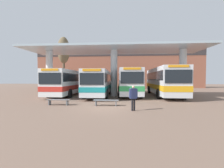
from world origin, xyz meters
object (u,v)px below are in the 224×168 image
object	(u,v)px
transit_bus_far_right_bay	(163,81)
waiting_bench_mid_platform	(58,101)
transit_bus_center_bay	(99,82)
poplar_tree_behind_left	(64,51)
waiting_bench_near_pillar	(106,101)
pedestrian_waiting	(133,95)
transit_bus_left_bay	(70,82)
transit_bus_right_bay	(128,81)
parked_car_street	(129,84)

from	to	relation	value
transit_bus_far_right_bay	waiting_bench_mid_platform	xyz separation A→B (m)	(-10.30, -7.49, -1.57)
transit_bus_center_bay	poplar_tree_behind_left	xyz separation A→B (m)	(-8.13, 8.79, 5.56)
transit_bus_center_bay	waiting_bench_near_pillar	xyz separation A→B (m)	(1.64, -6.89, -1.38)
pedestrian_waiting	poplar_tree_behind_left	distance (m)	21.94
waiting_bench_near_pillar	transit_bus_left_bay	bearing A→B (deg)	126.60
pedestrian_waiting	waiting_bench_near_pillar	bearing A→B (deg)	118.69
waiting_bench_near_pillar	waiting_bench_mid_platform	bearing A→B (deg)	180.00
pedestrian_waiting	poplar_tree_behind_left	world-z (taller)	poplar_tree_behind_left
transit_bus_far_right_bay	pedestrian_waiting	world-z (taller)	transit_bus_far_right_bay
waiting_bench_mid_platform	transit_bus_left_bay	bearing A→B (deg)	103.75
transit_bus_right_bay	poplar_tree_behind_left	distance (m)	15.04
transit_bus_center_bay	poplar_tree_behind_left	size ratio (longest dim) A/B	1.03
poplar_tree_behind_left	parked_car_street	world-z (taller)	poplar_tree_behind_left
transit_bus_far_right_bay	poplar_tree_behind_left	size ratio (longest dim) A/B	1.07
transit_bus_left_bay	transit_bus_center_bay	size ratio (longest dim) A/B	1.06
transit_bus_left_bay	transit_bus_far_right_bay	size ratio (longest dim) A/B	1.02
transit_bus_right_bay	parked_car_street	bearing A→B (deg)	-95.27
waiting_bench_near_pillar	parked_car_street	world-z (taller)	parked_car_street
waiting_bench_mid_platform	parked_car_street	distance (m)	21.14
waiting_bench_near_pillar	parked_car_street	distance (m)	20.27
waiting_bench_near_pillar	poplar_tree_behind_left	bearing A→B (deg)	121.93
transit_bus_far_right_bay	waiting_bench_near_pillar	size ratio (longest dim) A/B	5.35
transit_bus_right_bay	waiting_bench_mid_platform	xyz separation A→B (m)	(-5.93, -8.14, -1.48)
waiting_bench_mid_platform	waiting_bench_near_pillar	bearing A→B (deg)	0.00
transit_bus_center_bay	parked_car_street	size ratio (longest dim) A/B	2.43
poplar_tree_behind_left	parked_car_street	bearing A→B (deg)	19.45
transit_bus_left_bay	waiting_bench_mid_platform	world-z (taller)	transit_bus_left_bay
transit_bus_right_bay	pedestrian_waiting	world-z (taller)	transit_bus_right_bay
pedestrian_waiting	parked_car_street	world-z (taller)	parked_car_street
transit_bus_right_bay	parked_car_street	xyz separation A→B (m)	(0.65, 11.94, -0.85)
transit_bus_left_bay	transit_bus_far_right_bay	world-z (taller)	transit_bus_far_right_bay
transit_bus_right_bay	transit_bus_far_right_bay	size ratio (longest dim) A/B	0.98
transit_bus_far_right_bay	poplar_tree_behind_left	distance (m)	18.92
waiting_bench_mid_platform	poplar_tree_behind_left	size ratio (longest dim) A/B	0.19
transit_bus_center_bay	waiting_bench_near_pillar	world-z (taller)	transit_bus_center_bay
transit_bus_center_bay	waiting_bench_mid_platform	bearing A→B (deg)	70.70
parked_car_street	waiting_bench_mid_platform	bearing A→B (deg)	-111.19
transit_bus_center_bay	poplar_tree_behind_left	world-z (taller)	poplar_tree_behind_left
transit_bus_right_bay	waiting_bench_near_pillar	distance (m)	8.53
transit_bus_left_bay	poplar_tree_behind_left	world-z (taller)	poplar_tree_behind_left
transit_bus_center_bay	pedestrian_waiting	xyz separation A→B (m)	(3.68, -8.61, -0.71)
waiting_bench_near_pillar	waiting_bench_mid_platform	xyz separation A→B (m)	(-3.89, 0.00, -0.00)
waiting_bench_mid_platform	parked_car_street	world-z (taller)	parked_car_street
transit_bus_left_bay	waiting_bench_mid_platform	bearing A→B (deg)	103.93
waiting_bench_near_pillar	transit_bus_right_bay	bearing A→B (deg)	75.95
waiting_bench_near_pillar	poplar_tree_behind_left	distance (m)	19.74
transit_bus_center_bay	pedestrian_waiting	size ratio (longest dim) A/B	6.07
waiting_bench_near_pillar	poplar_tree_behind_left	xyz separation A→B (m)	(-9.77, 15.68, 6.95)
waiting_bench_near_pillar	waiting_bench_mid_platform	size ratio (longest dim) A/B	1.08
transit_bus_left_bay	waiting_bench_mid_platform	size ratio (longest dim) A/B	5.86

